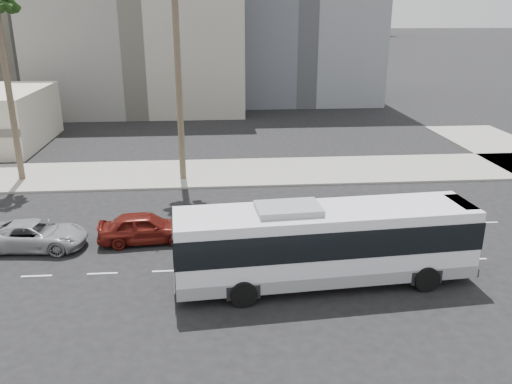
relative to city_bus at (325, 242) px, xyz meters
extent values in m
plane|color=black|center=(-1.16, 1.63, -2.00)|extent=(700.00, 700.00, 0.00)
cube|color=gray|center=(-1.16, 17.13, -1.93)|extent=(120.00, 7.00, 0.15)
cube|color=gray|center=(-13.16, 46.63, 7.00)|extent=(24.00, 18.00, 18.00)
cube|color=slate|center=(6.84, 53.63, 11.00)|extent=(20.00, 20.00, 26.00)
cube|color=silver|center=(0.00, 0.00, 0.05)|extent=(13.37, 3.90, 2.96)
cube|color=black|center=(0.00, 0.00, 0.44)|extent=(13.43, 3.96, 1.25)
cube|color=gray|center=(0.00, 0.00, -1.26)|extent=(13.39, 3.94, 0.57)
cube|color=gray|center=(-1.71, 0.00, 1.64)|extent=(2.86, 2.02, 0.34)
cube|color=#262628|center=(6.25, 0.00, 1.35)|extent=(0.84, 2.09, 0.34)
cylinder|color=black|center=(4.20, -1.46, -1.43)|extent=(1.14, 0.34, 1.14)
cylinder|color=black|center=(4.20, 1.46, -1.43)|extent=(1.14, 0.34, 1.14)
cylinder|color=black|center=(-3.87, -1.46, -1.43)|extent=(1.14, 0.34, 1.14)
cylinder|color=black|center=(-3.87, 1.46, -1.43)|extent=(1.14, 0.34, 1.14)
imported|color=maroon|center=(-8.56, 5.10, -1.18)|extent=(2.34, 4.98, 1.65)
imported|color=#94969A|center=(-14.11, 4.78, -1.27)|extent=(2.85, 5.42, 1.45)
cylinder|color=brown|center=(-7.08, 15.80, 5.08)|extent=(0.39, 0.39, 14.17)
cylinder|color=brown|center=(-18.68, 16.58, 4.02)|extent=(0.38, 0.38, 12.05)
camera|label=1|loc=(-4.80, -20.74, 9.65)|focal=36.72mm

